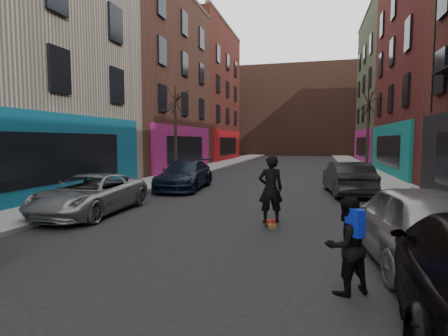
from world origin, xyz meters
The scene contains 13 objects.
sidewalk_left centered at (-6.25, 30.00, 0.07)m, with size 2.50×84.00×0.13m, color gray.
sidewalk_right centered at (6.25, 30.00, 0.07)m, with size 2.50×84.00×0.13m, color gray.
buildings_left centered at (-13.50, 16.00, 8.25)m, with size 12.00×56.00×16.50m, color #541818.
building_far centered at (0.00, 56.00, 7.00)m, with size 40.00×10.00×14.00m, color #47281E.
tree_left_far centered at (-6.20, 18.00, 3.38)m, with size 2.00×2.00×6.50m, color black, non-canonical shape.
tree_right_far centered at (6.20, 24.00, 3.53)m, with size 2.00×2.00×6.80m, color black, non-canonical shape.
parked_left_far centered at (-4.60, 6.79, 0.65)m, with size 2.14×4.64×1.29m, color gray.
parked_left_end centered at (-3.67, 13.01, 0.71)m, with size 1.99×4.90×1.42m, color black.
parked_right_far centered at (4.42, 4.31, 0.80)m, with size 1.89×4.71×1.60m, color gray.
parked_right_end centered at (3.93, 13.06, 0.74)m, with size 1.56×4.46×1.47m, color black.
skateboard centered at (1.33, 6.59, 0.05)m, with size 0.22×0.80×0.10m, color brown.
skateboarder centered at (1.33, 6.59, 1.05)m, with size 0.69×0.45×1.90m, color black.
pedestrian centered at (3.00, 2.57, 0.78)m, with size 0.94×0.90×1.53m.
Camera 1 is at (2.48, -3.09, 2.42)m, focal length 28.00 mm.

